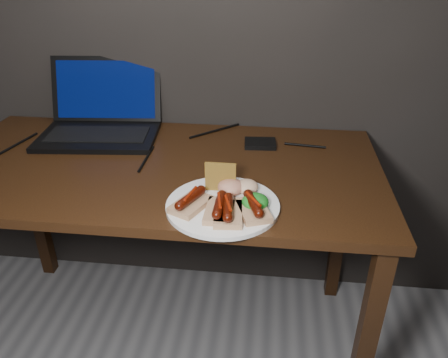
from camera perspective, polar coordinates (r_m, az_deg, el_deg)
desk at (r=1.44m, az=-8.34°, el=-1.18°), size 1.40×0.70×0.75m
laptop at (r=1.66m, az=-15.73°, el=7.58°), size 0.44×0.38×0.25m
hard_drive at (r=1.51m, az=4.74°, el=4.64°), size 0.11×0.09×0.02m
desk_cables at (r=1.53m, az=-7.98°, el=4.63°), size 1.08×0.42×0.01m
plate at (r=1.16m, az=-0.17°, el=-3.49°), size 0.38×0.38×0.01m
bread_sausage_left at (r=1.13m, az=-4.37°, el=-2.95°), size 0.11×0.13×0.04m
bread_sausage_center at (r=1.10m, az=-0.60°, el=-3.84°), size 0.07×0.12×0.04m
bread_sausage_right at (r=1.11m, az=3.82°, el=-3.70°), size 0.11×0.13×0.04m
bread_sausage_extra at (r=1.09m, az=0.54°, el=-4.21°), size 0.08×0.12×0.04m
crispbread at (r=1.19m, az=-0.47°, el=0.28°), size 0.08×0.01×0.08m
salad_greens at (r=1.13m, az=4.10°, el=-2.97°), size 0.07×0.07×0.04m
salsa_mound at (r=1.19m, az=0.89°, el=-1.03°), size 0.07×0.07×0.04m
coleslaw_mound at (r=1.20m, az=2.96°, el=-0.99°), size 0.06×0.06×0.04m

